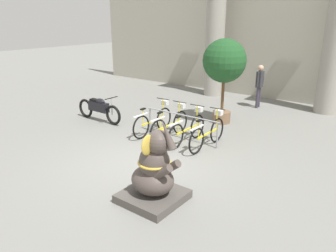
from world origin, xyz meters
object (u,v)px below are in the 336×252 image
object	(u,v)px
bicycle_0	(154,121)
bicycle_3	(208,133)
bicycle_1	(170,125)
elephant_statue	(154,174)
potted_tree	(224,64)
motorcycle	(99,108)
person_pedestrian	(260,82)
bicycle_2	(188,129)

from	to	relation	value
bicycle_0	bicycle_3	world-z (taller)	same
bicycle_1	elephant_statue	xyz separation A→B (m)	(1.89, -3.01, 0.18)
potted_tree	elephant_statue	bearing A→B (deg)	-75.15
motorcycle	person_pedestrian	xyz separation A→B (m)	(3.66, 5.03, 0.56)
motorcycle	bicycle_3	bearing A→B (deg)	2.67
person_pedestrian	potted_tree	bearing A→B (deg)	-94.94
bicycle_2	potted_tree	bearing A→B (deg)	93.89
elephant_statue	person_pedestrian	world-z (taller)	elephant_statue
bicycle_2	motorcycle	bearing A→B (deg)	-177.62
bicycle_3	motorcycle	distance (m)	4.23
elephant_statue	motorcycle	world-z (taller)	elephant_statue
motorcycle	bicycle_2	bearing A→B (deg)	2.38
bicycle_1	bicycle_2	size ratio (longest dim) A/B	1.00
elephant_statue	motorcycle	size ratio (longest dim) A/B	0.84
bicycle_2	bicycle_3	bearing A→B (deg)	4.27
bicycle_1	bicycle_3	world-z (taller)	same
bicycle_2	potted_tree	xyz separation A→B (m)	(-0.16, 2.30, 1.59)
bicycle_0	bicycle_1	world-z (taller)	same
bicycle_0	bicycle_3	size ratio (longest dim) A/B	1.00
motorcycle	person_pedestrian	distance (m)	6.25
potted_tree	bicycle_2	bearing A→B (deg)	-86.11
bicycle_1	person_pedestrian	distance (m)	4.95
bicycle_0	elephant_statue	world-z (taller)	elephant_statue
motorcycle	person_pedestrian	world-z (taller)	person_pedestrian
bicycle_2	motorcycle	size ratio (longest dim) A/B	0.86
bicycle_3	person_pedestrian	distance (m)	4.90
bicycle_1	bicycle_3	xyz separation A→B (m)	(1.27, 0.03, 0.00)
potted_tree	bicycle_3	bearing A→B (deg)	-70.62
bicycle_1	potted_tree	size ratio (longest dim) A/B	0.64
bicycle_1	potted_tree	xyz separation A→B (m)	(0.48, 2.29, 1.59)
elephant_statue	bicycle_2	bearing A→B (deg)	112.61
bicycle_2	person_pedestrian	size ratio (longest dim) A/B	1.07
person_pedestrian	potted_tree	xyz separation A→B (m)	(-0.22, -2.58, 0.99)
bicycle_0	elephant_statue	xyz separation A→B (m)	(2.52, -3.01, 0.18)
motorcycle	elephant_statue	bearing A→B (deg)	-30.49
elephant_statue	potted_tree	world-z (taller)	potted_tree
bicycle_3	motorcycle	xyz separation A→B (m)	(-4.23, -0.20, 0.04)
bicycle_2	elephant_statue	distance (m)	3.25
person_pedestrian	bicycle_3	bearing A→B (deg)	-83.28
bicycle_0	potted_tree	world-z (taller)	potted_tree
bicycle_2	bicycle_3	xyz separation A→B (m)	(0.64, 0.05, 0.00)
bicycle_0	bicycle_1	bearing A→B (deg)	0.44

